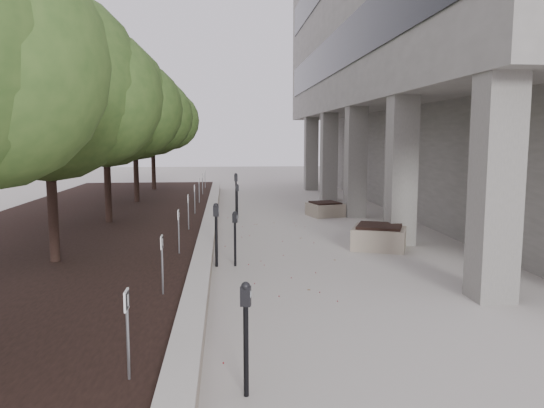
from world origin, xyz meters
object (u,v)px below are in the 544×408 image
planter_back (325,209)px  planter_front (379,236)px  parking_meter_2 (235,239)px  crabapple_tree_4 (135,132)px  parking_meter_1 (246,340)px  parking_meter_3 (216,235)px  parking_meter_5 (236,193)px  crabapple_tree_3 (106,130)px  crabapple_tree_5 (153,133)px  parking_meter_4 (237,201)px  crabapple_tree_2 (48,126)px

planter_back → planter_front: bearing=-86.5°
parking_meter_2 → crabapple_tree_4: bearing=128.2°
parking_meter_1 → parking_meter_3: size_ratio=0.91×
crabapple_tree_4 → parking_meter_5: crabapple_tree_4 is taller
crabapple_tree_3 → crabapple_tree_5: (0.00, 10.00, 0.00)m
crabapple_tree_4 → parking_meter_2: 10.14m
crabapple_tree_5 → parking_meter_2: size_ratio=4.33×
crabapple_tree_5 → crabapple_tree_3: bearing=-90.0°
parking_meter_3 → parking_meter_4: (0.63, 7.08, -0.10)m
parking_meter_1 → planter_back: (3.46, 13.42, -0.40)m
crabapple_tree_4 → planter_front: 10.98m
crabapple_tree_2 → parking_meter_5: bearing=67.7°
parking_meter_5 → parking_meter_2: bearing=-88.4°
crabapple_tree_5 → planter_front: crabapple_tree_5 is taller
parking_meter_5 → planter_back: parking_meter_5 is taller
crabapple_tree_5 → parking_meter_1: 20.67m
parking_meter_3 → parking_meter_5: size_ratio=0.94×
crabapple_tree_3 → parking_meter_3: bearing=-51.9°
crabapple_tree_2 → parking_meter_1: (3.68, -5.19, -2.46)m
crabapple_tree_3 → crabapple_tree_5: size_ratio=1.00×
crabapple_tree_5 → planter_front: size_ratio=4.07×
crabapple_tree_5 → planter_front: bearing=-59.1°
crabapple_tree_4 → parking_meter_3: 10.00m
parking_meter_4 → planter_front: parking_meter_4 is taller
parking_meter_1 → parking_meter_4: 13.12m
parking_meter_2 → parking_meter_4: bearing=104.6°
crabapple_tree_2 → crabapple_tree_3: same height
parking_meter_4 → planter_front: size_ratio=0.94×
parking_meter_3 → parking_meter_4: bearing=89.6°
crabapple_tree_4 → parking_meter_1: bearing=-76.4°
parking_meter_5 → planter_front: 7.83m
crabapple_tree_5 → parking_meter_2: crabapple_tree_5 is taller
parking_meter_5 → parking_meter_4: bearing=-86.6°
parking_meter_5 → parking_meter_1: bearing=-87.8°
parking_meter_4 → parking_meter_5: bearing=78.6°
crabapple_tree_3 → planter_front: (7.49, -2.52, -2.81)m
crabapple_tree_4 → parking_meter_1: crabapple_tree_4 is taller
parking_meter_3 → crabapple_tree_3: bearing=132.8°
crabapple_tree_2 → planter_back: size_ratio=4.79×
crabapple_tree_4 → parking_meter_4: (3.88, -2.07, -2.50)m
crabapple_tree_2 → planter_back: 11.26m
parking_meter_1 → parking_meter_2: (-0.01, 6.07, -0.03)m
crabapple_tree_4 → parking_meter_2: size_ratio=4.33×
crabapple_tree_5 → parking_meter_3: crabapple_tree_5 is taller
crabapple_tree_4 → parking_meter_4: bearing=-28.1°
crabapple_tree_5 → parking_meter_5: 7.19m
crabapple_tree_2 → parking_meter_5: (3.87, 9.41, -2.35)m
parking_meter_5 → crabapple_tree_4: bearing=174.2°
planter_front → planter_back: size_ratio=1.18×
planter_front → planter_back: 5.76m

